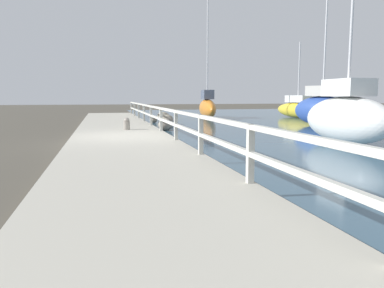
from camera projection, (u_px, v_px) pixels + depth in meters
ground_plane at (122, 143)px, 12.53m from camera, size 120.00×120.00×0.00m
dock_walkway at (122, 140)px, 12.51m from camera, size 3.31×36.00×0.23m
railing at (168, 117)px, 12.78m from camera, size 0.10×32.50×0.91m
boulder_mid_strip at (169, 121)px, 20.65m from camera, size 0.54×0.49×0.41m
boulder_upstream at (154, 120)px, 21.89m from camera, size 0.40×0.36×0.30m
boulder_far_strip at (163, 116)px, 23.61m from camera, size 0.77×0.69×0.58m
boulder_water_edge at (165, 125)px, 17.09m from camera, size 0.67×0.60×0.50m
boulder_downstream at (167, 119)px, 20.89m from camera, size 0.72×0.65×0.54m
mooring_bollard at (127, 124)px, 14.89m from camera, size 0.26×0.26×0.48m
sailboat_orange at (207, 107)px, 26.44m from camera, size 1.86×5.69×8.30m
sailboat_yellow at (298, 109)px, 27.12m from camera, size 1.59×5.17×5.38m
sailboat_white at (347, 117)px, 12.27m from camera, size 1.73×3.89×7.28m
sailboat_blue at (322, 109)px, 19.76m from camera, size 2.65×3.75×8.35m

